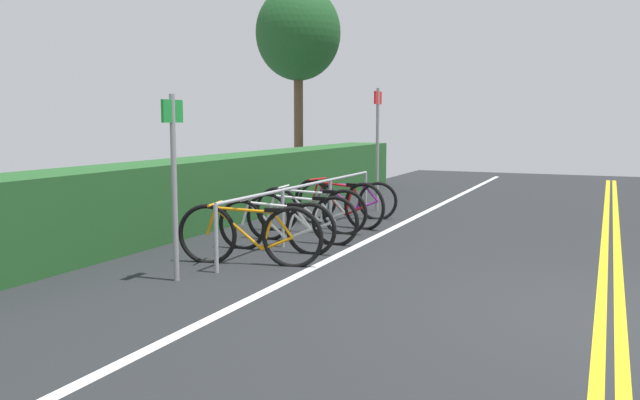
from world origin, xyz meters
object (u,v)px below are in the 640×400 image
object	(u,v)px
bicycle_4	(338,203)
bicycle_0	(250,235)
bicycle_1	(276,226)
bicycle_2	(301,218)
sign_post_near	(174,168)
tree_mid	(298,34)
bicycle_5	(348,200)
sign_post_far	(377,138)
bicycle_3	(310,210)
bike_rack	(308,196)

from	to	relation	value
bicycle_4	bicycle_0	bearing A→B (deg)	-177.52
bicycle_1	bicycle_2	distance (m)	0.74
bicycle_2	sign_post_near	distance (m)	2.75
tree_mid	bicycle_5	bearing A→B (deg)	-145.89
bicycle_4	sign_post_far	world-z (taller)	sign_post_far
bicycle_3	sign_post_near	world-z (taller)	sign_post_near
bicycle_0	bicycle_5	distance (m)	3.93
bicycle_0	bicycle_3	xyz separation A→B (m)	(2.37, 0.28, -0.02)
sign_post_far	bicycle_4	bearing A→B (deg)	-179.52
sign_post_far	tree_mid	distance (m)	5.58
bicycle_1	bicycle_4	bearing A→B (deg)	1.38
bike_rack	tree_mid	size ratio (longest dim) A/B	0.98
bicycle_0	sign_post_far	xyz separation A→B (m)	(5.16, 0.15, 1.04)
bike_rack	bicycle_1	distance (m)	1.17
bike_rack	bicycle_2	bearing A→B (deg)	-170.07
bike_rack	bicycle_1	world-z (taller)	bike_rack
bicycle_5	bicycle_2	bearing A→B (deg)	-174.97
bicycle_0	bicycle_2	xyz separation A→B (m)	(1.58, 0.07, -0.02)
bike_rack	bicycle_1	size ratio (longest dim) A/B	2.96
bicycle_1	sign_post_far	xyz separation A→B (m)	(4.32, 0.07, 1.06)
bicycle_3	tree_mid	world-z (taller)	tree_mid
bike_rack	bicycle_2	xyz separation A→B (m)	(-0.40, -0.07, -0.26)
bicycle_1	sign_post_far	size ratio (longest dim) A/B	0.73
bicycle_0	bicycle_5	world-z (taller)	bicycle_0
bike_rack	sign_post_near	world-z (taller)	sign_post_near
bicycle_1	sign_post_far	world-z (taller)	sign_post_far
bike_rack	bicycle_2	size ratio (longest dim) A/B	2.85
sign_post_far	tree_mid	xyz separation A→B (m)	(3.62, 3.41, 2.52)
bicycle_5	sign_post_near	xyz separation A→B (m)	(-4.94, 0.06, 0.89)
bike_rack	bicycle_0	bearing A→B (deg)	-176.07
bicycle_0	bicycle_2	world-z (taller)	bicycle_0
sign_post_near	tree_mid	distance (m)	10.66
bicycle_0	sign_post_far	bearing A→B (deg)	1.69
bicycle_1	bicycle_4	distance (m)	2.29
sign_post_near	sign_post_far	bearing A→B (deg)	-1.65
bicycle_0	sign_post_near	distance (m)	1.37
sign_post_near	tree_mid	world-z (taller)	tree_mid
bicycle_3	bicycle_0	bearing A→B (deg)	-173.23
bicycle_1	bike_rack	bearing A→B (deg)	2.79
bicycle_0	bicycle_2	size ratio (longest dim) A/B	1.01
bike_rack	bicycle_4	distance (m)	1.18
bicycle_0	tree_mid	size ratio (longest dim) A/B	0.35
bicycle_4	tree_mid	size ratio (longest dim) A/B	0.35
sign_post_far	bicycle_1	bearing A→B (deg)	-179.04
tree_mid	bike_rack	bearing A→B (deg)	-153.27
sign_post_near	bicycle_3	bearing A→B (deg)	-0.82
sign_post_far	tree_mid	size ratio (longest dim) A/B	0.45
bike_rack	bicycle_2	world-z (taller)	bike_rack
bicycle_5	bike_rack	bearing A→B (deg)	-175.98
bicycle_5	sign_post_far	xyz separation A→B (m)	(1.23, -0.12, 1.07)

